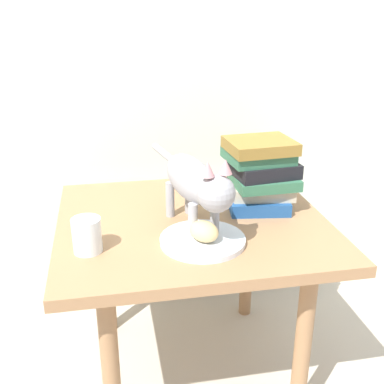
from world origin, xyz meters
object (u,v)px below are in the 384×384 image
object	(u,v)px
side_table	(192,241)
bread_roll	(204,231)
plate	(204,240)
book_stack	(261,174)
candle_jar	(87,237)
tv_remote	(247,182)
cat	(195,182)

from	to	relation	value
side_table	bread_roll	distance (m)	0.19
plate	book_stack	xyz separation A→B (m)	(0.20, 0.19, 0.10)
plate	candle_jar	bearing A→B (deg)	178.03
tv_remote	candle_jar	bearing A→B (deg)	-158.20
bread_roll	candle_jar	xyz separation A→B (m)	(-0.28, 0.02, -0.00)
candle_jar	cat	bearing A→B (deg)	13.72
plate	book_stack	distance (m)	0.29
bread_roll	tv_remote	world-z (taller)	bread_roll
book_stack	candle_jar	world-z (taller)	book_stack
cat	candle_jar	world-z (taller)	cat
bread_roll	tv_remote	distance (m)	0.44
plate	bread_roll	bearing A→B (deg)	-96.04
bread_roll	candle_jar	bearing A→B (deg)	175.05
cat	tv_remote	size ratio (longest dim) A/B	3.14
tv_remote	book_stack	bearing A→B (deg)	-109.40
plate	bread_roll	world-z (taller)	bread_roll
bread_roll	cat	size ratio (longest dim) A/B	0.17
book_stack	plate	bearing A→B (deg)	-137.70
cat	book_stack	xyz separation A→B (m)	(0.21, 0.11, -0.03)
plate	side_table	bearing A→B (deg)	91.05
book_stack	tv_remote	size ratio (longest dim) A/B	1.37
side_table	candle_jar	world-z (taller)	candle_jar
side_table	candle_jar	bearing A→B (deg)	-154.56
cat	tv_remote	world-z (taller)	cat
plate	candle_jar	distance (m)	0.28
side_table	plate	bearing A→B (deg)	-88.95
candle_jar	tv_remote	size ratio (longest dim) A/B	0.57
side_table	tv_remote	world-z (taller)	tv_remote
side_table	book_stack	world-z (taller)	book_stack
bread_roll	book_stack	size ratio (longest dim) A/B	0.39
cat	plate	bearing A→B (deg)	-84.89
book_stack	candle_jar	distance (m)	0.52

